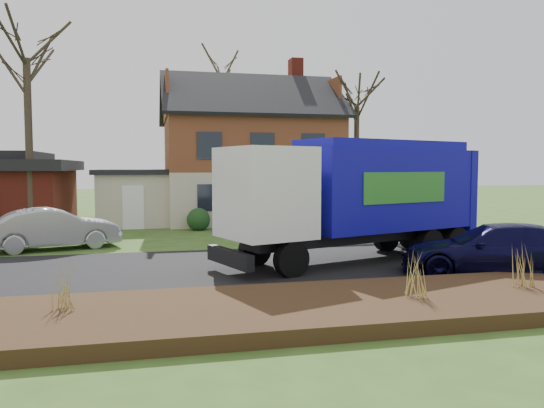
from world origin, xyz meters
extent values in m
plane|color=#314E1A|center=(0.00, 0.00, 0.00)|extent=(120.00, 120.00, 0.00)
cube|color=black|center=(0.00, 0.00, 0.01)|extent=(80.00, 7.00, 0.02)
cube|color=black|center=(0.00, -5.30, 0.15)|extent=(80.00, 3.50, 0.30)
cube|color=beige|center=(2.00, 14.00, 1.35)|extent=(9.00, 7.50, 2.70)
cube|color=brown|center=(2.00, 14.00, 4.10)|extent=(9.00, 7.50, 2.80)
cube|color=maroon|center=(5.00, 15.00, 8.46)|extent=(0.70, 0.90, 1.60)
cube|color=beige|center=(-4.20, 13.50, 1.30)|extent=(3.50, 5.50, 2.60)
cube|color=black|center=(-4.20, 13.50, 2.72)|extent=(3.90, 5.90, 0.24)
cylinder|color=black|center=(0.28, -1.64, 0.49)|extent=(1.03, 0.62, 0.98)
cylinder|color=black|center=(-0.35, 0.23, 0.49)|extent=(1.03, 0.62, 0.98)
cylinder|color=black|center=(5.35, 0.07, 0.49)|extent=(1.03, 0.62, 0.98)
cylinder|color=black|center=(4.72, 1.94, 0.49)|extent=(1.03, 0.62, 0.98)
cylinder|color=black|center=(6.51, 0.46, 0.49)|extent=(1.03, 0.62, 0.98)
cylinder|color=black|center=(5.88, 2.33, 0.49)|extent=(1.03, 0.62, 0.98)
cube|color=black|center=(3.08, 0.34, 0.80)|extent=(8.02, 3.65, 0.33)
cube|color=white|center=(-0.26, -0.78, 2.25)|extent=(2.80, 2.92, 2.54)
cube|color=black|center=(-1.24, -1.11, 2.40)|extent=(0.73, 1.98, 0.85)
cube|color=black|center=(-1.33, -1.14, 0.52)|extent=(0.97, 2.30, 0.42)
cube|color=#100C91|center=(3.93, 0.63, 2.25)|extent=(6.36, 4.12, 2.54)
cube|color=#100C91|center=(3.93, 0.63, 3.66)|extent=(6.00, 3.76, 0.28)
cube|color=#100C91|center=(6.82, 1.60, 2.16)|extent=(1.08, 2.38, 2.72)
cube|color=#2C7C28|center=(4.17, -0.55, 2.35)|extent=(3.22, 1.12, 0.94)
cube|color=#2C7C28|center=(3.41, 1.71, 2.35)|extent=(3.22, 1.12, 0.94)
imported|color=#A0A2A8|center=(-6.81, 5.02, 0.75)|extent=(4.80, 2.86, 1.49)
imported|color=black|center=(5.71, -2.77, 0.72)|extent=(5.36, 3.85, 1.44)
cylinder|color=#382E21|center=(-8.45, 9.37, 3.80)|extent=(0.32, 0.32, 7.60)
cylinder|color=#3A2F23|center=(7.39, 11.40, 3.08)|extent=(0.28, 0.28, 6.17)
cylinder|color=#403626|center=(1.68, 21.94, 4.51)|extent=(0.34, 0.34, 9.01)
cone|color=olive|center=(-4.99, -4.84, 0.75)|extent=(0.04, 0.04, 0.89)
cone|color=olive|center=(-5.14, -4.84, 0.75)|extent=(0.04, 0.04, 0.89)
cone|color=olive|center=(-4.84, -4.84, 0.75)|extent=(0.04, 0.04, 0.89)
cone|color=olive|center=(-4.99, -4.72, 0.75)|extent=(0.04, 0.04, 0.89)
cone|color=olive|center=(-4.99, -4.96, 0.75)|extent=(0.04, 0.04, 0.89)
cone|color=tan|center=(1.86, -5.46, 0.76)|extent=(0.04, 0.04, 0.92)
cone|color=tan|center=(1.71, -5.46, 0.76)|extent=(0.04, 0.04, 0.92)
cone|color=tan|center=(2.01, -5.46, 0.76)|extent=(0.04, 0.04, 0.92)
cone|color=tan|center=(1.86, -5.35, 0.76)|extent=(0.04, 0.04, 0.92)
cone|color=tan|center=(1.86, -5.58, 0.76)|extent=(0.04, 0.04, 0.92)
cone|color=#A08646|center=(4.70, -5.15, 0.78)|extent=(0.04, 0.04, 0.95)
cone|color=#A08646|center=(4.53, -5.15, 0.78)|extent=(0.04, 0.04, 0.95)
cone|color=#A08646|center=(4.87, -5.15, 0.78)|extent=(0.04, 0.04, 0.95)
cone|color=#A08646|center=(4.70, -5.01, 0.78)|extent=(0.04, 0.04, 0.95)
cone|color=#A08646|center=(4.70, -5.28, 0.78)|extent=(0.04, 0.04, 0.95)
camera|label=1|loc=(-3.40, -15.29, 2.97)|focal=35.00mm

